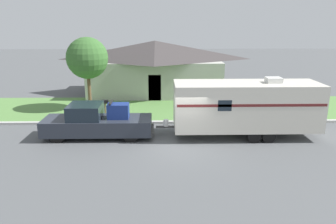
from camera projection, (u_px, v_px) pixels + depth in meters
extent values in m
plane|color=#515456|center=(182.00, 145.00, 16.90)|extent=(120.00, 120.00, 0.00)
cube|color=#ADADA8|center=(178.00, 122.00, 20.49)|extent=(80.00, 0.30, 0.14)
cube|color=#568442|center=(175.00, 108.00, 24.02)|extent=(80.00, 7.00, 0.03)
cube|color=#B2B2A8|center=(155.00, 76.00, 28.83)|extent=(11.03, 6.31, 2.96)
pyramid|color=#3D3838|center=(155.00, 50.00, 28.22)|extent=(11.91, 6.81, 1.59)
cube|color=#4C3828|center=(155.00, 88.00, 25.94)|extent=(1.00, 0.06, 2.10)
cylinder|color=black|center=(57.00, 134.00, 17.16)|extent=(0.89, 0.28, 0.89)
cylinder|color=black|center=(66.00, 125.00, 18.71)|extent=(0.89, 0.28, 0.89)
cylinder|color=black|center=(131.00, 134.00, 17.24)|extent=(0.89, 0.28, 0.89)
cylinder|color=black|center=(133.00, 124.00, 18.80)|extent=(0.89, 0.28, 0.89)
cube|color=#282D38|center=(75.00, 126.00, 17.89)|extent=(3.38, 1.97, 0.83)
cube|color=#19232D|center=(85.00, 111.00, 17.69)|extent=(1.76, 1.82, 0.78)
cube|color=#282D38|center=(129.00, 125.00, 17.96)|extent=(2.48, 1.97, 0.83)
cube|color=#333333|center=(152.00, 130.00, 18.07)|extent=(0.12, 1.78, 0.20)
cube|color=navy|center=(118.00, 111.00, 17.73)|extent=(1.14, 0.83, 0.80)
cube|color=black|center=(111.00, 102.00, 17.59)|extent=(0.10, 0.91, 0.08)
cylinder|color=black|center=(254.00, 136.00, 17.12)|extent=(0.71, 0.22, 0.71)
cylinder|color=black|center=(244.00, 124.00, 19.25)|extent=(0.71, 0.22, 0.71)
cylinder|color=black|center=(269.00, 136.00, 17.14)|extent=(0.71, 0.22, 0.71)
cylinder|color=black|center=(257.00, 124.00, 19.27)|extent=(0.71, 0.22, 0.71)
cube|color=beige|center=(246.00, 105.00, 17.81)|extent=(7.81, 2.49, 2.50)
cube|color=#5B1E1E|center=(253.00, 106.00, 16.52)|extent=(7.65, 0.01, 0.14)
cube|color=#383838|center=(165.00, 127.00, 18.03)|extent=(1.01, 0.12, 0.10)
cylinder|color=silver|center=(166.00, 123.00, 17.97)|extent=(0.28, 0.28, 0.36)
cube|color=silver|center=(274.00, 80.00, 17.46)|extent=(0.80, 0.68, 0.28)
cube|color=#19232D|center=(225.00, 106.00, 16.49)|extent=(0.70, 0.01, 0.56)
cylinder|color=brown|center=(105.00, 111.00, 21.14)|extent=(0.09, 0.09, 1.09)
cube|color=black|center=(105.00, 102.00, 20.97)|extent=(0.48, 0.20, 0.22)
cylinder|color=brown|center=(89.00, 91.00, 23.53)|extent=(0.24, 0.24, 2.58)
sphere|color=#38662D|center=(87.00, 58.00, 22.89)|extent=(2.91, 2.91, 2.91)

